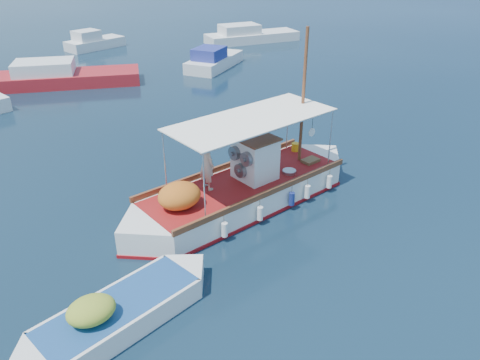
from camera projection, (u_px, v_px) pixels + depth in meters
ground at (270, 208)px, 16.78m from camera, size 160.00×160.00×0.00m
fishing_caique at (243, 191)px, 16.76m from camera, size 9.99×3.59×6.14m
dinghy at (118, 316)px, 11.64m from camera, size 5.49×2.50×1.38m
bg_boat_n at (63, 77)px, 30.34m from camera, size 9.46×5.80×1.80m
bg_boat_ne at (213, 61)px, 34.17m from camera, size 5.87×4.99×1.80m
bg_boat_e at (249, 36)px, 42.53m from camera, size 8.79×3.85×1.80m
bg_boat_far_n at (94, 43)px, 39.97m from camera, size 5.25×3.28×1.80m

